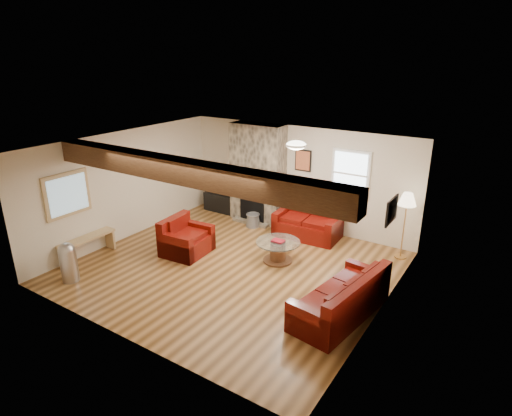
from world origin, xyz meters
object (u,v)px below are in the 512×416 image
Objects in this scene: loveseat at (308,221)px; tv_cabinet at (223,202)px; floor_lamp at (407,203)px; sofa_three at (341,295)px; coffee_table at (278,251)px; armchair_red at (187,236)px; television at (222,185)px.

tv_cabinet is (-2.73, 0.30, -0.14)m from loveseat.
loveseat is 1.04× the size of floor_lamp.
coffee_table is at bearing -112.86° from sofa_three.
tv_cabinet is at bearing 147.45° from coffee_table.
loveseat is at bearing -43.92° from armchair_red.
floor_lamp is at bearing -0.17° from loveseat.
television is at bearing 170.77° from loveseat.
armchair_red is 4.67m from floor_lamp.
sofa_three is 2.17m from coffee_table.
armchair_red is 0.95× the size of tv_cabinet.
loveseat is at bearing 92.16° from coffee_table.
sofa_three is at bearing -32.08° from tv_cabinet.
coffee_table is 3.35m from television.
coffee_table is at bearing -73.21° from armchair_red.
sofa_three is at bearing -100.86° from armchair_red.
television reaches higher than loveseat.
loveseat is at bearing -6.26° from television.
television is at bearing 0.00° from tv_cabinet.
floor_lamp reaches higher than television.
floor_lamp is at bearing -2.27° from tv_cabinet.
floor_lamp reaches higher than tv_cabinet.
floor_lamp is at bearing -64.47° from armchair_red.
sofa_three is at bearing -32.08° from television.
coffee_table is 0.64× the size of floor_lamp.
armchair_red is at bearing -87.51° from sofa_three.
television reaches higher than sofa_three.
tv_cabinet is (-0.93, 2.52, -0.14)m from armchair_red.
tv_cabinet is (-4.64, 2.91, -0.12)m from sofa_three.
armchair_red is at bearing -132.05° from loveseat.
coffee_table is (0.06, -1.48, -0.17)m from loveseat.
tv_cabinet is at bearing 177.73° from floor_lamp.
floor_lamp is at bearing 36.96° from coffee_table.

